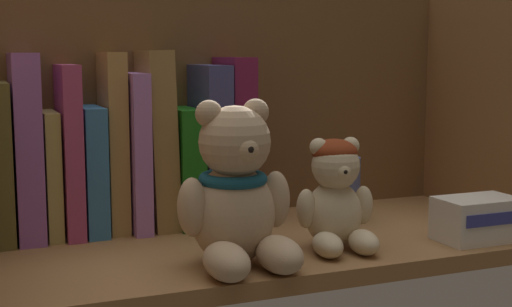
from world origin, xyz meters
TOP-DOWN VIEW (x-y plane):
  - shelf_board at (0.00, 0.00)cm, footprint 67.96×31.05cm
  - shelf_back_panel at (0.00, 16.13)cm, footprint 70.36×1.20cm
  - shelf_side_panel_right at (34.78, 0.00)cm, footprint 1.60×33.45cm
  - book_1 at (-27.71, 12.04)cm, footprint 3.17×11.82cm
  - book_2 at (-24.91, 12.04)cm, footprint 1.82×10.30cm
  - book_3 at (-22.58, 12.04)cm, footprint 2.23×11.79cm
  - book_4 at (-19.82, 12.04)cm, footprint 2.68×11.02cm
  - book_5 at (-16.96, 12.04)cm, footprint 2.44×9.30cm
  - book_6 at (-14.32, 12.04)cm, footprint 2.24×12.25cm
  - book_7 at (-11.26, 12.04)cm, footprint 3.95×10.81cm
  - book_8 at (-7.71, 12.04)cm, footprint 3.27×12.15cm
  - book_9 at (-4.10, 12.04)cm, footprint 3.39×12.23cm
  - book_10 at (-0.50, 12.04)cm, footprint 3.23×11.29cm
  - teddy_bear_larger at (-7.99, -9.38)cm, footprint 13.16×13.37cm
  - teddy_bear_smaller at (5.22, -7.41)cm, footprint 9.71×9.98cm
  - pillar_candle at (12.72, 4.25)cm, footprint 4.69×4.69cm
  - small_product_box at (23.27, -10.64)cm, footprint 9.93×6.48cm

SIDE VIEW (x-z plane):
  - shelf_board at x=0.00cm, z-range 0.00..2.00cm
  - small_product_box at x=23.27cm, z-range 2.00..7.33cm
  - pillar_candle at x=12.72cm, z-range 2.00..10.96cm
  - teddy_bear_smaller at x=5.22cm, z-range 1.66..14.82cm
  - teddy_bear_larger at x=-7.99cm, z-range 0.68..18.71cm
  - book_8 at x=-7.71cm, z-range 2.00..17.75cm
  - book_2 at x=-24.91cm, z-range 2.00..17.79cm
  - book_4 at x=-19.82cm, z-range 2.00..18.25cm
  - book_6 at x=-14.32cm, z-range 2.00..22.43cm
  - book_9 at x=-4.10cm, z-range 2.00..23.38cm
  - book_3 at x=-22.58cm, z-range 2.00..23.53cm
  - book_10 at x=-0.50cm, z-range 2.00..24.39cm
  - book_1 at x=-27.71cm, z-range 2.00..24.95cm
  - book_5 at x=-16.96cm, z-range 2.00..25.05cm
  - book_7 at x=-11.26cm, z-range 1.96..25.32cm
  - shelf_back_panel at x=0.00cm, z-range 0.00..33.47cm
  - shelf_side_panel_right at x=34.78cm, z-range 0.00..33.47cm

